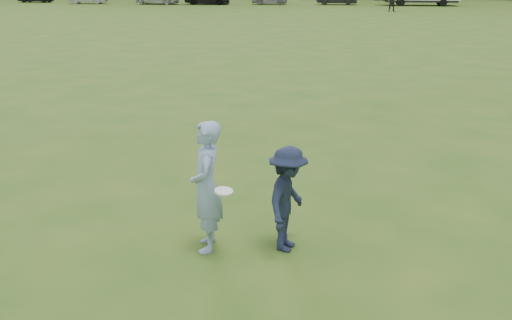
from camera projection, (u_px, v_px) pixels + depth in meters
The scene contains 5 objects.
ground at pixel (278, 258), 8.88m from camera, with size 200.00×200.00×0.00m, color #2D5718.
thrower at pixel (206, 187), 8.88m from camera, with size 0.73×0.48×2.00m, color #89A7D4.
defender at pixel (288, 199), 8.92m from camera, with size 1.05×0.60×1.62m, color #1A2239.
player_far_d at pixel (392, 1), 56.61m from camera, with size 1.75×0.56×1.89m, color #282828.
disc_in_play at pixel (224, 191), 8.51m from camera, with size 0.30×0.30×0.07m.
Camera 1 is at (0.73, -7.97, 4.12)m, focal length 42.00 mm.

